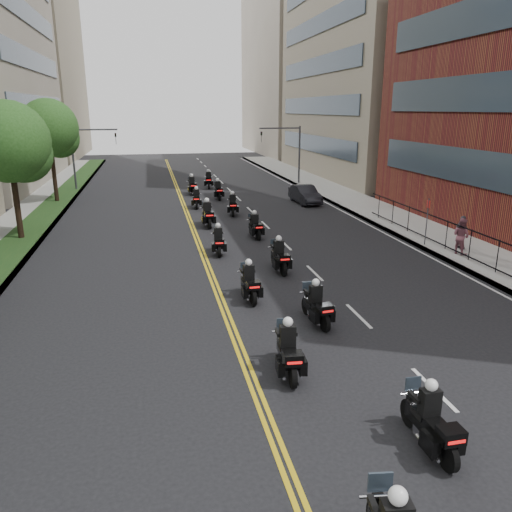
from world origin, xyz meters
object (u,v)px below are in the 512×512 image
(motorcycle_3, at_px, (317,306))
(motorcycle_6, at_px, (218,242))
(motorcycle_2, at_px, (288,352))
(motorcycle_13, at_px, (209,181))
(motorcycle_8, at_px, (207,215))
(motorcycle_7, at_px, (255,227))
(motorcycle_9, at_px, (233,206))
(motorcycle_10, at_px, (197,199))
(motorcycle_4, at_px, (249,284))
(motorcycle_12, at_px, (192,186))
(pedestrian_c, at_px, (462,232))
(motorcycle_1, at_px, (431,423))
(motorcycle_5, at_px, (279,257))
(parked_sedan, at_px, (305,194))
(pedestrian_b, at_px, (461,236))
(motorcycle_11, at_px, (218,191))

(motorcycle_3, height_order, motorcycle_6, motorcycle_3)
(motorcycle_2, distance_m, motorcycle_13, 34.70)
(motorcycle_8, xyz_separation_m, motorcycle_13, (1.94, 15.85, -0.01))
(motorcycle_7, distance_m, motorcycle_13, 19.31)
(motorcycle_9, relative_size, motorcycle_10, 1.04)
(motorcycle_2, xyz_separation_m, motorcycle_4, (0.06, 5.85, -0.02))
(motorcycle_12, bearing_deg, motorcycle_2, -93.15)
(motorcycle_2, height_order, pedestrian_c, pedestrian_c)
(motorcycle_6, height_order, motorcycle_8, motorcycle_8)
(motorcycle_1, height_order, motorcycle_8, motorcycle_8)
(motorcycle_5, distance_m, parked_sedan, 17.49)
(motorcycle_13, xyz_separation_m, pedestrian_b, (9.73, -25.18, 0.36))
(parked_sedan, bearing_deg, motorcycle_11, 151.69)
(motorcycle_7, height_order, pedestrian_c, pedestrian_c)
(motorcycle_3, bearing_deg, motorcycle_2, -126.99)
(pedestrian_c, bearing_deg, motorcycle_9, 38.19)
(motorcycle_1, bearing_deg, motorcycle_13, 89.64)
(motorcycle_7, bearing_deg, motorcycle_4, -106.82)
(motorcycle_4, bearing_deg, motorcycle_2, -92.03)
(motorcycle_1, distance_m, motorcycle_2, 4.33)
(motorcycle_10, xyz_separation_m, pedestrian_c, (12.32, -14.88, 0.38))
(motorcycle_1, bearing_deg, motorcycle_8, 94.87)
(motorcycle_5, xyz_separation_m, motorcycle_9, (-0.02, 12.95, 0.01))
(motorcycle_9, height_order, motorcycle_12, motorcycle_12)
(motorcycle_7, bearing_deg, motorcycle_5, -95.41)
(motorcycle_2, xyz_separation_m, motorcycle_6, (-0.25, 12.45, -0.03))
(motorcycle_6, xyz_separation_m, motorcycle_12, (0.27, 18.88, 0.08))
(motorcycle_3, relative_size, pedestrian_c, 1.24)
(motorcycle_7, xyz_separation_m, motorcycle_13, (-0.41, 19.31, 0.07))
(motorcycle_9, bearing_deg, motorcycle_2, -88.09)
(motorcycle_1, height_order, motorcycle_2, motorcycle_2)
(motorcycle_11, relative_size, motorcycle_12, 0.96)
(motorcycle_1, relative_size, motorcycle_4, 1.01)
(motorcycle_6, height_order, motorcycle_11, motorcycle_11)
(motorcycle_1, xyz_separation_m, motorcycle_8, (-2.25, 22.55, 0.07))
(motorcycle_13, distance_m, pedestrian_b, 27.00)
(motorcycle_10, distance_m, motorcycle_12, 6.19)
(motorcycle_6, xyz_separation_m, motorcycle_11, (2.17, 16.02, 0.05))
(motorcycle_11, bearing_deg, motorcycle_4, -94.75)
(motorcycle_3, bearing_deg, motorcycle_7, 82.30)
(motorcycle_13, xyz_separation_m, parked_sedan, (6.53, -9.32, -0.00))
(motorcycle_2, bearing_deg, motorcycle_7, 86.68)
(motorcycle_1, distance_m, motorcycle_9, 25.72)
(motorcycle_4, distance_m, motorcycle_13, 28.85)
(motorcycle_4, distance_m, motorcycle_9, 16.23)
(motorcycle_4, bearing_deg, motorcycle_1, -79.09)
(parked_sedan, bearing_deg, motorcycle_3, -108.68)
(motorcycle_1, distance_m, motorcycle_8, 22.66)
(pedestrian_b, bearing_deg, parked_sedan, -7.74)
(motorcycle_7, height_order, motorcycle_11, motorcycle_11)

